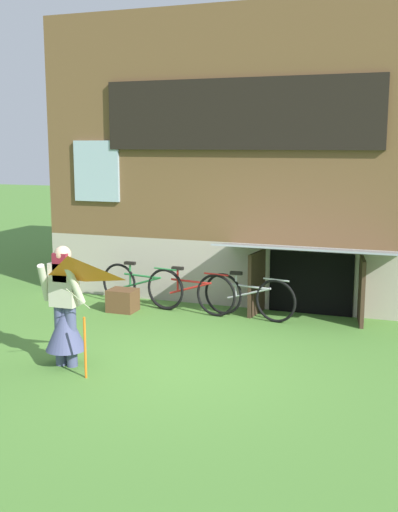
# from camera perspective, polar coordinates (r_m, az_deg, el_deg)

# --- Properties ---
(ground_plane) EXTENTS (60.00, 60.00, 0.00)m
(ground_plane) POSITION_cam_1_polar(r_m,az_deg,el_deg) (8.40, -2.33, -9.51)
(ground_plane) COLOR #4C7F33
(log_house) EXTENTS (7.41, 6.35, 5.10)m
(log_house) POSITION_cam_1_polar(r_m,az_deg,el_deg) (13.29, 6.77, 8.87)
(log_house) COLOR #ADA393
(log_house) RESTS_ON ground_plane
(person) EXTENTS (0.61, 0.52, 1.56)m
(person) POSITION_cam_1_polar(r_m,az_deg,el_deg) (8.24, -12.01, -5.34)
(person) COLOR #474C75
(person) RESTS_ON ground_plane
(kite) EXTENTS (0.83, 0.88, 1.43)m
(kite) POSITION_cam_1_polar(r_m,az_deg,el_deg) (7.49, -11.64, -2.66)
(kite) COLOR orange
(kite) RESTS_ON ground_plane
(bicycle_silver) EXTENTS (1.63, 0.36, 0.75)m
(bicycle_silver) POSITION_cam_1_polar(r_m,az_deg,el_deg) (10.34, 4.51, -3.65)
(bicycle_silver) COLOR black
(bicycle_silver) RESTS_ON ground_plane
(bicycle_red) EXTENTS (1.67, 0.29, 0.77)m
(bicycle_red) POSITION_cam_1_polar(r_m,az_deg,el_deg) (10.64, -0.81, -3.18)
(bicycle_red) COLOR black
(bicycle_red) RESTS_ON ground_plane
(bicycle_green) EXTENTS (1.68, 0.34, 0.77)m
(bicycle_green) POSITION_cam_1_polar(r_m,az_deg,el_deg) (11.10, -5.20, -2.65)
(bicycle_green) COLOR black
(bicycle_green) RESTS_ON ground_plane
(wooden_crate) EXTENTS (0.46, 0.39, 0.38)m
(wooden_crate) POSITION_cam_1_polar(r_m,az_deg,el_deg) (10.85, -6.90, -3.99)
(wooden_crate) COLOR brown
(wooden_crate) RESTS_ON ground_plane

